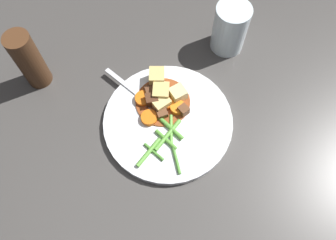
{
  "coord_description": "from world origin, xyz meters",
  "views": [
    {
      "loc": [
        -0.29,
        0.08,
        0.65
      ],
      "look_at": [
        0.0,
        0.0,
        0.02
      ],
      "focal_mm": 36.13,
      "sensor_mm": 36.0,
      "label": 1
    }
  ],
  "objects_px": {
    "carrot_slice_1": "(149,118)",
    "meat_chunk_1": "(162,85)",
    "carrot_slice_2": "(143,99)",
    "potato_chunk_1": "(161,92)",
    "meat_chunk_4": "(152,100)",
    "carrot_slice_4": "(170,95)",
    "pepper_mill": "(29,60)",
    "carrot_slice_3": "(178,108)",
    "meat_chunk_0": "(151,91)",
    "water_glass": "(230,28)",
    "potato_chunk_2": "(157,78)",
    "fork": "(137,94)",
    "dinner_plate": "(168,122)",
    "meat_chunk_3": "(162,112)",
    "meat_chunk_2": "(183,110)",
    "potato_chunk_0": "(178,94)",
    "potato_chunk_3": "(160,102)",
    "carrot_slice_0": "(168,103)"
  },
  "relations": [
    {
      "from": "carrot_slice_4",
      "to": "meat_chunk_1",
      "type": "distance_m",
      "value": 0.03
    },
    {
      "from": "potato_chunk_3",
      "to": "meat_chunk_3",
      "type": "distance_m",
      "value": 0.02
    },
    {
      "from": "meat_chunk_1",
      "to": "pepper_mill",
      "type": "bearing_deg",
      "value": 68.91
    },
    {
      "from": "carrot_slice_2",
      "to": "carrot_slice_3",
      "type": "xyz_separation_m",
      "value": [
        -0.04,
        -0.07,
        0.0
      ]
    },
    {
      "from": "potato_chunk_3",
      "to": "fork",
      "type": "bearing_deg",
      "value": 47.82
    },
    {
      "from": "potato_chunk_0",
      "to": "meat_chunk_4",
      "type": "relative_size",
      "value": 1.21
    },
    {
      "from": "carrot_slice_1",
      "to": "pepper_mill",
      "type": "xyz_separation_m",
      "value": [
        0.17,
        0.21,
        0.05
      ]
    },
    {
      "from": "water_glass",
      "to": "dinner_plate",
      "type": "bearing_deg",
      "value": 131.74
    },
    {
      "from": "meat_chunk_4",
      "to": "meat_chunk_2",
      "type": "bearing_deg",
      "value": -123.38
    },
    {
      "from": "carrot_slice_1",
      "to": "meat_chunk_1",
      "type": "distance_m",
      "value": 0.08
    },
    {
      "from": "fork",
      "to": "meat_chunk_3",
      "type": "bearing_deg",
      "value": -147.0
    },
    {
      "from": "carrot_slice_4",
      "to": "meat_chunk_0",
      "type": "distance_m",
      "value": 0.04
    },
    {
      "from": "carrot_slice_4",
      "to": "meat_chunk_4",
      "type": "height_order",
      "value": "meat_chunk_4"
    },
    {
      "from": "carrot_slice_4",
      "to": "fork",
      "type": "bearing_deg",
      "value": 70.48
    },
    {
      "from": "carrot_slice_2",
      "to": "carrot_slice_3",
      "type": "bearing_deg",
      "value": -121.31
    },
    {
      "from": "carrot_slice_1",
      "to": "meat_chunk_0",
      "type": "xyz_separation_m",
      "value": [
        0.06,
        -0.02,
        0.0
      ]
    },
    {
      "from": "dinner_plate",
      "to": "carrot_slice_3",
      "type": "height_order",
      "value": "carrot_slice_3"
    },
    {
      "from": "potato_chunk_1",
      "to": "meat_chunk_4",
      "type": "height_order",
      "value": "potato_chunk_1"
    },
    {
      "from": "meat_chunk_0",
      "to": "potato_chunk_3",
      "type": "bearing_deg",
      "value": -158.96
    },
    {
      "from": "meat_chunk_1",
      "to": "potato_chunk_0",
      "type": "bearing_deg",
      "value": -140.51
    },
    {
      "from": "carrot_slice_1",
      "to": "potato_chunk_0",
      "type": "height_order",
      "value": "potato_chunk_0"
    },
    {
      "from": "carrot_slice_3",
      "to": "potato_chunk_1",
      "type": "distance_m",
      "value": 0.05
    },
    {
      "from": "potato_chunk_1",
      "to": "potato_chunk_3",
      "type": "distance_m",
      "value": 0.02
    },
    {
      "from": "carrot_slice_2",
      "to": "meat_chunk_1",
      "type": "height_order",
      "value": "meat_chunk_1"
    },
    {
      "from": "carrot_slice_4",
      "to": "meat_chunk_2",
      "type": "bearing_deg",
      "value": -158.44
    },
    {
      "from": "carrot_slice_3",
      "to": "potato_chunk_3",
      "type": "distance_m",
      "value": 0.04
    },
    {
      "from": "carrot_slice_3",
      "to": "meat_chunk_1",
      "type": "bearing_deg",
      "value": 17.74
    },
    {
      "from": "potato_chunk_1",
      "to": "meat_chunk_4",
      "type": "xyz_separation_m",
      "value": [
        -0.01,
        0.02,
        -0.0
      ]
    },
    {
      "from": "water_glass",
      "to": "carrot_slice_2",
      "type": "bearing_deg",
      "value": 115.3
    },
    {
      "from": "carrot_slice_0",
      "to": "carrot_slice_2",
      "type": "height_order",
      "value": "same"
    },
    {
      "from": "carrot_slice_2",
      "to": "potato_chunk_2",
      "type": "distance_m",
      "value": 0.05
    },
    {
      "from": "carrot_slice_2",
      "to": "potato_chunk_1",
      "type": "bearing_deg",
      "value": -90.42
    },
    {
      "from": "carrot_slice_1",
      "to": "meat_chunk_4",
      "type": "height_order",
      "value": "meat_chunk_4"
    },
    {
      "from": "carrot_slice_4",
      "to": "pepper_mill",
      "type": "height_order",
      "value": "pepper_mill"
    },
    {
      "from": "meat_chunk_1",
      "to": "potato_chunk_1",
      "type": "bearing_deg",
      "value": 162.45
    },
    {
      "from": "meat_chunk_2",
      "to": "meat_chunk_4",
      "type": "relative_size",
      "value": 0.79
    },
    {
      "from": "carrot_slice_3",
      "to": "carrot_slice_2",
      "type": "bearing_deg",
      "value": 58.69
    },
    {
      "from": "meat_chunk_4",
      "to": "water_glass",
      "type": "relative_size",
      "value": 0.22
    },
    {
      "from": "fork",
      "to": "potato_chunk_1",
      "type": "bearing_deg",
      "value": -109.86
    },
    {
      "from": "dinner_plate",
      "to": "meat_chunk_3",
      "type": "distance_m",
      "value": 0.02
    },
    {
      "from": "carrot_slice_0",
      "to": "carrot_slice_2",
      "type": "bearing_deg",
      "value": 64.69
    },
    {
      "from": "potato_chunk_1",
      "to": "fork",
      "type": "relative_size",
      "value": 0.24
    },
    {
      "from": "potato_chunk_2",
      "to": "fork",
      "type": "relative_size",
      "value": 0.24
    },
    {
      "from": "meat_chunk_0",
      "to": "water_glass",
      "type": "distance_m",
      "value": 0.23
    },
    {
      "from": "pepper_mill",
      "to": "potato_chunk_2",
      "type": "bearing_deg",
      "value": -108.25
    },
    {
      "from": "carrot_slice_2",
      "to": "water_glass",
      "type": "bearing_deg",
      "value": -64.7
    },
    {
      "from": "potato_chunk_0",
      "to": "potato_chunk_3",
      "type": "relative_size",
      "value": 0.83
    },
    {
      "from": "potato_chunk_2",
      "to": "meat_chunk_4",
      "type": "relative_size",
      "value": 1.41
    },
    {
      "from": "carrot_slice_0",
      "to": "carrot_slice_3",
      "type": "height_order",
      "value": "carrot_slice_3"
    },
    {
      "from": "potato_chunk_3",
      "to": "potato_chunk_1",
      "type": "bearing_deg",
      "value": -21.84
    }
  ]
}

